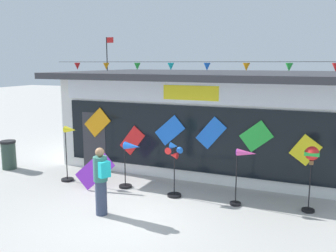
{
  "coord_description": "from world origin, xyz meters",
  "views": [
    {
      "loc": [
        4.28,
        -7.38,
        3.69
      ],
      "look_at": [
        0.11,
        2.55,
        1.81
      ],
      "focal_mm": 39.3,
      "sensor_mm": 36.0,
      "label": 1
    }
  ],
  "objects": [
    {
      "name": "person_near_camera",
      "position": [
        -0.51,
        -0.17,
        0.89
      ],
      "size": [
        0.48,
        0.42,
        1.68
      ],
      "rotation": [
        0.0,
        0.0,
        4.22
      ],
      "color": "#333D56",
      "rests_on": "ground_plane"
    },
    {
      "name": "wind_spinner_left",
      "position": [
        -0.79,
        1.81,
        0.96
      ],
      "size": [
        0.71,
        0.39,
        1.39
      ],
      "color": "black",
      "rests_on": "ground_plane"
    },
    {
      "name": "wind_spinner_right",
      "position": [
        4.15,
        1.99,
        1.33
      ],
      "size": [
        0.35,
        0.35,
        1.67
      ],
      "color": "black",
      "rests_on": "ground_plane"
    },
    {
      "name": "wind_spinner_far_left",
      "position": [
        -2.84,
        1.65,
        1.1
      ],
      "size": [
        0.6,
        0.39,
        1.75
      ],
      "color": "black",
      "rests_on": "ground_plane"
    },
    {
      "name": "trash_bin",
      "position": [
        -5.68,
        1.94,
        0.51
      ],
      "size": [
        0.52,
        0.52,
        1.0
      ],
      "color": "#2D4238",
      "rests_on": "ground_plane"
    },
    {
      "name": "ground_plane",
      "position": [
        0.0,
        0.0,
        0.0
      ],
      "size": [
        80.0,
        80.0,
        0.0
      ],
      "primitive_type": "plane",
      "color": "#ADAAA5"
    },
    {
      "name": "wind_spinner_center_left",
      "position": [
        0.66,
        1.65,
        1.0
      ],
      "size": [
        0.46,
        0.39,
        1.54
      ],
      "color": "black",
      "rests_on": "ground_plane"
    },
    {
      "name": "kite_shop_building",
      "position": [
        0.64,
        5.71,
        1.7
      ],
      "size": [
        10.12,
        6.39,
        4.69
      ],
      "color": "silver",
      "rests_on": "ground_plane"
    },
    {
      "name": "wind_spinner_center_right",
      "position": [
        2.54,
        1.73,
        1.08
      ],
      "size": [
        0.64,
        0.29,
        1.51
      ],
      "color": "black",
      "rests_on": "ground_plane"
    },
    {
      "name": "display_kite_on_ground",
      "position": [
        -1.69,
        1.32,
        0.58
      ],
      "size": [
        1.16,
        0.39,
        1.16
      ],
      "primitive_type": "cube",
      "rotation": [
        -0.34,
        0.79,
        0.0
      ],
      "color": "purple",
      "rests_on": "ground_plane"
    }
  ]
}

